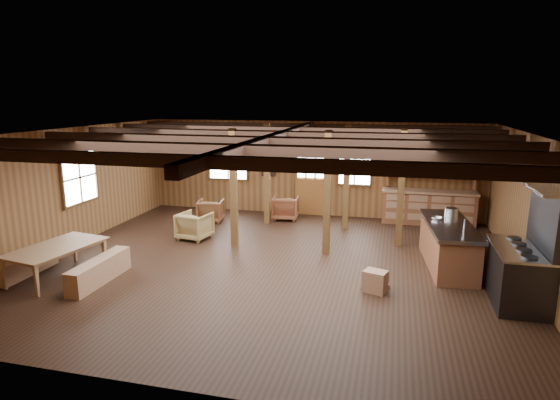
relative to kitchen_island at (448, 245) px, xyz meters
name	(u,v)px	position (x,y,z in m)	size (l,w,h in m)	color
room	(272,201)	(-3.60, -0.80, 0.92)	(10.04, 9.04, 2.84)	black
ceiling_joists	(274,138)	(-3.60, -0.62, 2.20)	(9.80, 8.82, 0.18)	black
timber_posts	(314,184)	(-3.08, 1.28, 0.92)	(3.95, 2.35, 2.80)	#4C3015
back_door	(310,186)	(-3.60, 3.65, 0.40)	(1.02, 0.08, 2.15)	brown
window_back_left	(228,159)	(-6.20, 3.66, 1.12)	(1.32, 0.06, 1.32)	white
window_back_right	(355,164)	(-2.30, 3.66, 1.12)	(1.02, 0.06, 1.32)	white
window_left	(79,177)	(-8.56, -0.30, 1.12)	(0.14, 1.24, 1.32)	white
notice_boards	(262,159)	(-5.10, 3.66, 1.16)	(1.08, 0.03, 0.90)	silver
back_counter	(429,203)	(-0.20, 3.41, 0.12)	(2.55, 0.60, 2.45)	brown
pendant_lamps	(191,151)	(-5.85, 0.20, 1.77)	(1.86, 2.36, 0.66)	#2C2C2E
pot_rack	(442,163)	(-0.30, -0.59, 1.80)	(0.37, 3.00, 0.45)	#2C2C2E
kitchen_island	(448,245)	(0.00, 0.00, 0.00)	(1.11, 2.57, 1.20)	brown
step_stool	(375,281)	(-1.41, -1.71, -0.28)	(0.45, 0.32, 0.40)	brown
commercial_range	(522,266)	(1.05, -1.54, 0.18)	(0.86, 1.68, 2.07)	#2C2C2E
dining_table	(59,262)	(-7.50, -2.52, -0.16)	(1.83, 1.02, 0.64)	#986C45
bench_wall	(27,265)	(-8.25, -2.52, -0.28)	(0.27, 1.45, 0.40)	brown
bench_aisle	(99,271)	(-6.59, -2.52, -0.25)	(0.32, 1.68, 0.46)	brown
armchair_a	(211,211)	(-6.20, 2.17, -0.16)	(0.68, 0.70, 0.64)	brown
armchair_b	(285,208)	(-4.20, 2.94, -0.14)	(0.72, 0.74, 0.68)	brown
armchair_c	(195,226)	(-5.97, 0.52, -0.14)	(0.73, 0.75, 0.68)	olive
counter_pot	(451,212)	(0.10, 0.70, 0.54)	(0.28, 0.28, 0.17)	silver
bowl	(437,218)	(-0.24, 0.25, 0.49)	(0.23, 0.23, 0.06)	silver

